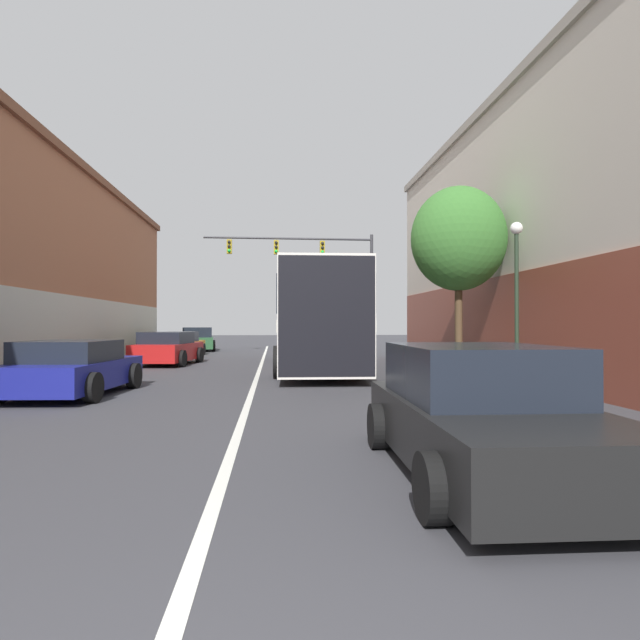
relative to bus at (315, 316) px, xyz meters
The scene contains 11 objects.
lane_center_line 3.83m from the bus, 129.93° to the right, with size 0.14×43.90×0.01m.
building_right_storefront 9.96m from the bus, 27.40° to the right, with size 6.63×21.97×8.96m.
bus is the anchor object (origin of this frame).
hatchback_foreground 13.98m from the bus, 87.10° to the right, with size 2.16×4.08×1.40m.
parked_car_left_near 9.77m from the bus, 131.89° to the left, with size 2.22×4.37×1.29m.
parked_car_left_mid 9.59m from the bus, 131.12° to the right, with size 2.39×4.06×1.27m.
parked_car_left_far 6.34m from the bus, 163.36° to the left, with size 2.53×4.10×1.35m.
parked_car_left_distant 14.43m from the bus, 116.44° to the left, with size 2.54×4.25×1.48m.
traffic_signal_gantry 9.99m from the bus, 84.80° to the left, with size 9.75×0.36×6.91m.
street_lamp 8.76m from the bus, 60.71° to the right, with size 0.30×0.30×4.13m.
street_tree_near 6.54m from the bus, 50.14° to the right, with size 2.85×2.56×5.79m.
Camera 1 is at (0.55, -0.74, 1.63)m, focal length 28.00 mm.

